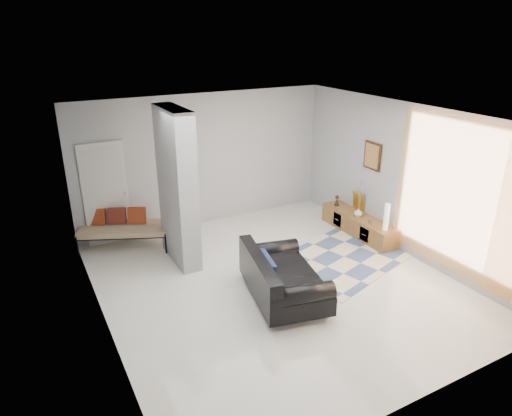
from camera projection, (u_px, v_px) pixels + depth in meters
floor at (277, 283)px, 7.69m from camera, size 6.00×6.00×0.00m
ceiling at (280, 117)px, 6.66m from camera, size 6.00×6.00×0.00m
wall_back at (205, 160)px, 9.62m from camera, size 6.00×0.00×6.00m
wall_front at (427, 300)px, 4.72m from camera, size 6.00×0.00×6.00m
wall_left at (98, 243)px, 5.96m from camera, size 0.00×6.00×6.00m
wall_right at (406, 180)px, 8.39m from camera, size 0.00×6.00×6.00m
partition_column at (177, 188)px, 7.99m from camera, size 0.35×1.20×2.80m
hallway_door at (106, 194)px, 8.80m from camera, size 0.85×0.06×2.04m
curtain at (455, 197)px, 7.40m from camera, size 0.00×2.55×2.55m
wall_art at (373, 156)px, 9.02m from camera, size 0.04×0.45×0.55m
media_console at (358, 224)px, 9.47m from camera, size 0.45×1.92×0.80m
loveseat at (280, 278)px, 7.17m from camera, size 1.36×1.91×0.76m
daybed at (123, 227)px, 8.84m from camera, size 1.81×1.31×0.77m
area_rug at (344, 257)px, 8.56m from camera, size 3.01×2.43×0.01m
cylinder_lamp at (387, 217)px, 8.66m from camera, size 0.10×0.10×0.53m
bronze_figurine at (337, 201)px, 9.90m from camera, size 0.13×0.13×0.23m
vase at (358, 212)px, 9.33m from camera, size 0.20×0.20×0.19m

